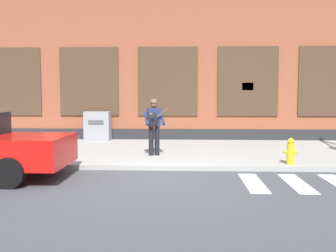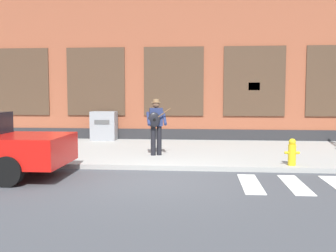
% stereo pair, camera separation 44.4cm
% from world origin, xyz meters
% --- Properties ---
extents(ground_plane, '(160.00, 160.00, 0.00)m').
position_xyz_m(ground_plane, '(0.00, 0.00, 0.00)').
color(ground_plane, '#424449').
extents(sidewalk, '(28.00, 5.75, 0.13)m').
position_xyz_m(sidewalk, '(0.00, 3.97, 0.06)').
color(sidewalk, '#9E9E99').
rests_on(sidewalk, ground).
extents(building_backdrop, '(28.00, 4.06, 6.13)m').
position_xyz_m(building_backdrop, '(-0.00, 8.83, 3.06)').
color(building_backdrop, brown).
rests_on(building_backdrop, ground).
extents(busker, '(0.77, 0.63, 1.69)m').
position_xyz_m(busker, '(-0.23, 2.76, 1.09)').
color(busker, black).
rests_on(busker, sidewalk).
extents(utility_box, '(0.99, 0.63, 1.14)m').
position_xyz_m(utility_box, '(-2.74, 6.39, 0.70)').
color(utility_box, gray).
rests_on(utility_box, sidewalk).
extents(fire_hydrant, '(0.38, 0.20, 0.70)m').
position_xyz_m(fire_hydrant, '(3.47, 1.44, 0.47)').
color(fire_hydrant, gold).
rests_on(fire_hydrant, sidewalk).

